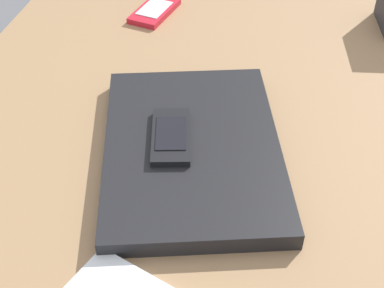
% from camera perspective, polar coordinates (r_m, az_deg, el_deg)
% --- Properties ---
extents(desk_surface, '(1.20, 0.80, 0.03)m').
position_cam_1_polar(desk_surface, '(0.74, 0.80, -1.00)').
color(desk_surface, '#9E7751').
rests_on(desk_surface, ground).
extents(laptop_closed, '(0.37, 0.30, 0.02)m').
position_cam_1_polar(laptop_closed, '(0.70, 0.00, -0.48)').
color(laptop_closed, black).
rests_on(laptop_closed, desk_surface).
extents(cell_phone_on_laptop, '(0.11, 0.07, 0.01)m').
position_cam_1_polar(cell_phone_on_laptop, '(0.70, -2.25, 0.86)').
color(cell_phone_on_laptop, black).
rests_on(cell_phone_on_laptop, laptop_closed).
extents(cell_phone_on_desk, '(0.12, 0.08, 0.01)m').
position_cam_1_polar(cell_phone_on_desk, '(1.03, -3.98, 13.88)').
color(cell_phone_on_desk, red).
rests_on(cell_phone_on_desk, desk_surface).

